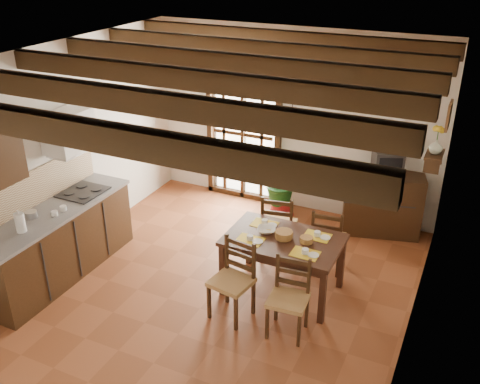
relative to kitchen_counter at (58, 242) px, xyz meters
The scene contains 24 objects.
ground_plane 2.10m from the kitchen_counter, 17.06° to the left, with size 5.00×5.00×0.00m, color brown.
room_shell 2.45m from the kitchen_counter, 17.06° to the left, with size 4.52×5.02×2.81m.
ceiling_beams 3.02m from the kitchen_counter, 17.06° to the left, with size 4.50×4.34×0.20m.
french_door 3.33m from the kitchen_counter, 69.23° to the left, with size 1.26×0.11×2.32m.
kitchen_counter is the anchor object (origin of this frame).
range_hood 1.38m from the kitchen_counter, 99.79° to the left, with size 0.38×0.60×0.54m.
counter_items 0.49m from the kitchen_counter, 89.91° to the left, with size 0.50×1.43×0.25m.
dining_table 2.83m from the kitchen_counter, 17.82° to the left, with size 1.36×0.88×0.74m.
chair_near_left 2.36m from the kitchen_counter, ahead, with size 0.49×0.47×0.93m.
chair_near_right 3.03m from the kitchen_counter, ahead, with size 0.44×0.42×0.88m.
chair_far_left 2.83m from the kitchen_counter, 33.47° to the left, with size 0.51×0.49×0.95m.
chair_far_right 3.41m from the kitchen_counter, 27.11° to the left, with size 0.45×0.43×0.89m.
table_setting 2.84m from the kitchen_counter, 17.82° to the left, with size 0.99×0.66×0.09m.
table_bowl 2.63m from the kitchen_counter, 20.50° to the left, with size 0.22×0.22×0.05m, color white.
sideboard 4.47m from the kitchen_counter, 39.21° to the left, with size 1.08×0.49×0.92m, color #311E0F.
crt_tv 4.51m from the kitchen_counter, 39.15° to the left, with size 0.49×0.48×0.33m.
fuse_box 4.80m from the kitchen_counter, 41.72° to the left, with size 0.25×0.03×0.32m, color white.
plant_pot 3.37m from the kitchen_counter, 54.09° to the left, with size 0.39×0.39×0.24m, color maroon.
potted_plant 3.35m from the kitchen_counter, 54.09° to the left, with size 1.69×1.45×1.89m, color #144C19.
wall_shelf 4.76m from the kitchen_counter, 28.25° to the left, with size 0.20×0.42×0.20m.
shelf_vase 4.80m from the kitchen_counter, 28.25° to the left, with size 0.15×0.15×0.15m, color #B2BFB2.
shelf_flowers 4.85m from the kitchen_counter, 28.25° to the left, with size 0.14×0.14×0.36m.
framed_picture 4.98m from the kitchen_counter, 27.77° to the left, with size 0.03×0.32×0.32m.
pendant_lamp 3.27m from the kitchen_counter, 19.73° to the left, with size 0.36×0.36×0.84m.
Camera 1 is at (2.57, -4.85, 3.94)m, focal length 40.00 mm.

